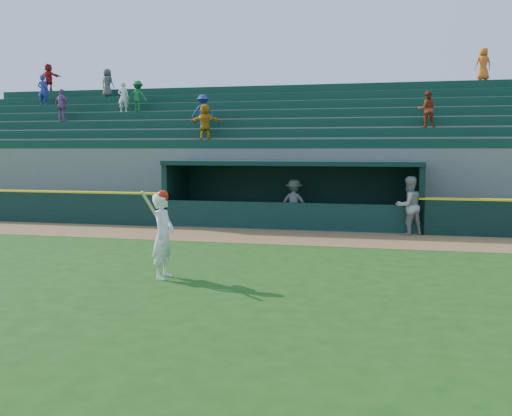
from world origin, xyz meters
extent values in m
plane|color=#1C4711|center=(0.00, 0.00, 0.00)|extent=(120.00, 120.00, 0.00)
cube|color=brown|center=(0.00, 4.90, 0.01)|extent=(40.00, 3.00, 0.01)
imported|color=#989793|center=(4.18, 6.37, 0.99)|extent=(1.21, 1.15, 1.98)
imported|color=gray|center=(0.05, 7.82, 0.88)|extent=(1.17, 0.71, 1.75)
cube|color=#63635E|center=(0.00, 7.70, 0.02)|extent=(9.00, 2.60, 0.04)
cube|color=black|center=(-4.60, 7.70, 1.15)|extent=(0.20, 2.60, 2.30)
cube|color=black|center=(4.60, 7.70, 1.15)|extent=(0.20, 2.60, 2.30)
cube|color=black|center=(0.00, 9.00, 1.15)|extent=(9.40, 0.20, 2.30)
cube|color=black|center=(0.00, 7.70, 2.38)|extent=(9.40, 2.80, 0.16)
cube|color=black|center=(0.00, 6.48, 0.50)|extent=(9.00, 0.16, 1.00)
cube|color=brown|center=(0.00, 8.50, 0.25)|extent=(8.40, 0.45, 0.10)
cube|color=slate|center=(0.00, 9.53, 1.46)|extent=(34.00, 0.85, 2.91)
cube|color=#0F3828|center=(0.00, 9.41, 3.09)|extent=(34.00, 0.60, 0.36)
cube|color=slate|center=(0.00, 10.38, 1.68)|extent=(34.00, 0.85, 3.36)
cube|color=#0F3828|center=(0.00, 10.26, 3.54)|extent=(34.00, 0.60, 0.36)
cube|color=slate|center=(0.00, 11.22, 1.91)|extent=(34.00, 0.85, 3.81)
cube|color=#0F3828|center=(0.00, 11.11, 3.99)|extent=(34.00, 0.60, 0.36)
cube|color=slate|center=(0.00, 12.07, 2.13)|extent=(34.00, 0.85, 4.26)
cube|color=#0F3828|center=(0.00, 11.96, 4.44)|extent=(34.00, 0.60, 0.36)
cube|color=slate|center=(0.00, 12.93, 2.35)|extent=(34.00, 0.85, 4.71)
cube|color=#0F3828|center=(0.00, 12.81, 4.89)|extent=(34.00, 0.60, 0.36)
cube|color=slate|center=(0.00, 13.78, 2.58)|extent=(34.00, 0.85, 5.16)
cube|color=#0F3828|center=(0.00, 13.66, 5.34)|extent=(34.00, 0.60, 0.36)
cube|color=slate|center=(0.00, 14.62, 2.80)|extent=(34.00, 0.85, 5.61)
cube|color=#0F3828|center=(0.00, 14.51, 5.79)|extent=(34.00, 0.60, 0.36)
cube|color=slate|center=(0.00, 15.20, 2.80)|extent=(34.50, 0.30, 5.61)
imported|color=orange|center=(7.57, 14.53, 6.70)|extent=(0.81, 0.63, 1.47)
imported|color=red|center=(-14.41, 14.53, 6.71)|extent=(1.42, 0.60, 1.48)
imported|color=navy|center=(-13.67, 12.83, 5.84)|extent=(0.61, 0.45, 1.55)
imported|color=#176831|center=(-8.11, 11.97, 5.36)|extent=(1.00, 0.63, 1.48)
imported|color=#915998|center=(-11.58, 11.12, 4.94)|extent=(0.95, 0.52, 1.53)
imported|color=orange|center=(-3.95, 9.43, 4.01)|extent=(1.42, 0.60, 1.48)
imported|color=silver|center=(-8.85, 11.97, 5.33)|extent=(0.57, 0.43, 1.43)
imported|color=maroon|center=(4.92, 10.28, 4.44)|extent=(0.77, 0.64, 1.44)
imported|color=navy|center=(-4.33, 10.28, 4.46)|extent=(1.07, 0.78, 1.49)
imported|color=#464646|center=(-10.53, 13.68, 6.23)|extent=(0.76, 0.56, 1.43)
imported|color=white|center=(-1.40, -1.55, 0.96)|extent=(0.46, 0.70, 1.92)
sphere|color=red|center=(-1.40, -1.55, 1.85)|extent=(0.27, 0.27, 0.27)
cylinder|color=beige|center=(-1.58, -1.77, 1.62)|extent=(0.33, 0.44, 0.76)
camera|label=1|loc=(3.44, -13.36, 2.89)|focal=40.00mm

